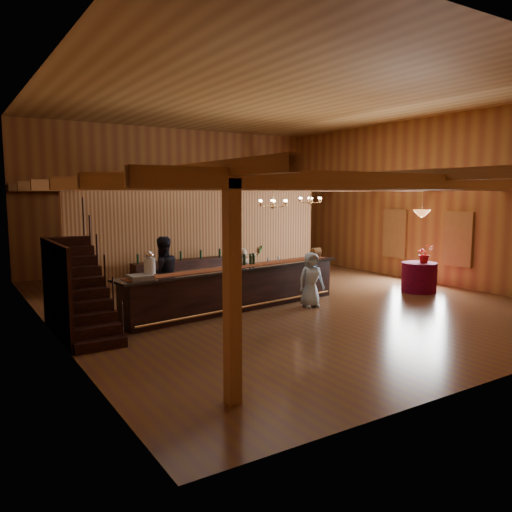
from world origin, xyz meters
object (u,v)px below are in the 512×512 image
backbar_shelf (181,274)px  chandelier_right (310,200)px  raffle_drum (316,252)px  chandelier_left (273,203)px  tasting_bar (238,288)px  guest (311,280)px  bartender (241,275)px  pendant_lamp (422,213)px  round_table (419,277)px  floor_plant (258,261)px  staff_second (162,275)px  beverage_dispenser (150,265)px

backbar_shelf → chandelier_right: size_ratio=3.99×
raffle_drum → chandelier_left: size_ratio=0.42×
tasting_bar → chandelier_right: (4.32, 2.49, 2.21)m
guest → tasting_bar: bearing=168.5°
bartender → guest: bearing=154.2°
pendant_lamp → guest: size_ratio=0.62×
raffle_drum → round_table: size_ratio=0.33×
floor_plant → raffle_drum: bearing=-95.7°
raffle_drum → staff_second: staff_second is taller
round_table → guest: (-4.04, 0.20, 0.28)m
backbar_shelf → staff_second: (-1.72, -2.78, 0.52)m
tasting_bar → floor_plant: 5.22m
tasting_bar → guest: size_ratio=4.60×
chandelier_left → chandelier_right: bearing=38.1°
tasting_bar → pendant_lamp: pendant_lamp is taller
chandelier_right → guest: size_ratio=0.55×
backbar_shelf → chandelier_right: chandelier_right is taller
bartender → chandelier_right: bearing=-133.7°
tasting_bar → raffle_drum: 2.96m
tasting_bar → raffle_drum: bearing=-1.0°
backbar_shelf → staff_second: bearing=-125.8°
raffle_drum → floor_plant: (0.38, 3.76, -0.71)m
chandelier_left → chandelier_right: 4.18m
pendant_lamp → staff_second: size_ratio=0.47×
beverage_dispenser → chandelier_right: chandelier_right is taller
chandelier_right → staff_second: bearing=-163.8°
round_table → guest: guest is taller
staff_second → guest: 3.87m
beverage_dispenser → backbar_shelf: 4.59m
round_table → raffle_drum: bearing=156.6°
backbar_shelf → pendant_lamp: bearing=-41.2°
floor_plant → backbar_shelf: bearing=-169.5°
floor_plant → beverage_dispenser: bearing=-142.3°
backbar_shelf → floor_plant: floor_plant is taller
beverage_dispenser → chandelier_right: (6.78, 2.77, 1.38)m
chandelier_left → floor_plant: size_ratio=0.70×
pendant_lamp → floor_plant: bearing=117.4°
chandelier_right → beverage_dispenser: bearing=-157.8°
chandelier_right → staff_second: size_ratio=0.41×
beverage_dispenser → guest: size_ratio=0.41×
chandelier_left → guest: 2.26m
pendant_lamp → bartender: bearing=163.5°
chandelier_left → raffle_drum: bearing=13.6°
backbar_shelf → staff_second: size_ratio=1.65×
chandelier_left → staff_second: (-2.79, 0.81, -1.78)m
pendant_lamp → staff_second: pendant_lamp is taller
tasting_bar → chandelier_left: size_ratio=8.38×
beverage_dispenser → raffle_drum: bearing=6.8°
backbar_shelf → bartender: size_ratio=2.09×
guest → backbar_shelf: bearing=124.7°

